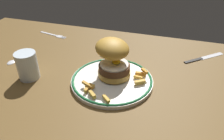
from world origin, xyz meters
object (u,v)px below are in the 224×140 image
at_px(water_glass, 28,67).
at_px(burger, 113,57).
at_px(spoon, 14,60).
at_px(dinner_plate, 112,80).
at_px(fork, 54,35).
at_px(knife, 201,58).

bearing_deg(water_glass, burger, 16.80).
bearing_deg(spoon, water_glass, -32.21).
height_order(dinner_plate, fork, dinner_plate).
xyz_separation_m(burger, knife, (0.28, 0.21, -0.07)).
height_order(burger, water_glass, burger).
distance_m(fork, spoon, 0.25).
bearing_deg(burger, dinner_plate, -80.81).
bearing_deg(knife, dinner_plate, -138.98).
bearing_deg(fork, spoon, -95.61).
distance_m(dinner_plate, water_glass, 0.27).
xyz_separation_m(burger, spoon, (-0.38, -0.00, -0.07)).
bearing_deg(water_glass, fork, 106.63).
xyz_separation_m(water_glass, fork, (-0.10, 0.32, -0.04)).
height_order(dinner_plate, knife, dinner_plate).
xyz_separation_m(burger, water_glass, (-0.26, -0.08, -0.04)).
bearing_deg(dinner_plate, fork, 143.20).
height_order(burger, spoon, burger).
distance_m(dinner_plate, fork, 0.45).
relative_size(water_glass, spoon, 0.67).
xyz_separation_m(dinner_plate, fork, (-0.36, 0.27, -0.01)).
bearing_deg(fork, knife, -2.84).
distance_m(dinner_plate, knife, 0.36).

